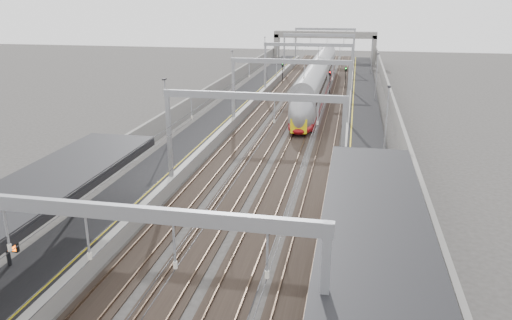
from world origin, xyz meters
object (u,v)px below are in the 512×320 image
at_px(overbridge, 325,39).
at_px(signal_green, 283,69).
at_px(train, 317,83).
at_px(bench, 374,289).

relative_size(overbridge, signal_green, 6.33).
relative_size(overbridge, train, 0.44).
xyz_separation_m(overbridge, signal_green, (-5.20, -27.38, -2.89)).
distance_m(overbridge, train, 39.15).
bearing_deg(bench, signal_green, 101.78).
distance_m(overbridge, bench, 92.07).
xyz_separation_m(train, bench, (6.70, -52.63, -0.52)).
height_order(bench, signal_green, signal_green).
xyz_separation_m(train, signal_green, (-6.70, 11.61, 0.30)).
distance_m(train, signal_green, 13.41).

